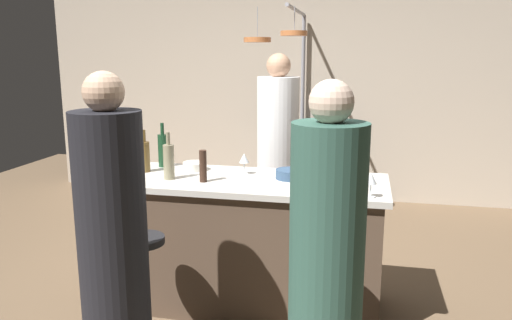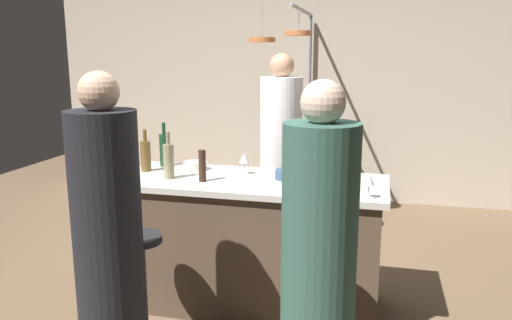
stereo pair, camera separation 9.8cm
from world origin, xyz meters
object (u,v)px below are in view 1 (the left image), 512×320
Objects in this scene: bar_stool_right at (324,304)px; wine_bottle_red at (307,164)px; mixing_bowl_blue at (290,174)px; wine_bottle_green at (163,150)px; wine_bottle_dark at (319,159)px; wine_bottle_white at (169,161)px; chef at (278,160)px; guest_right at (326,271)px; pepper_mill at (203,166)px; mixing_bowl_wooden at (336,177)px; mixing_bowl_ceramic at (195,166)px; wine_glass_near_left_guest at (371,180)px; wine_bottle_amber at (145,156)px; stove_range at (299,166)px; wine_glass_near_right_guest at (244,159)px; bar_stool_left at (144,286)px; guest_left at (113,248)px.

bar_stool_right is 2.08× the size of wine_bottle_red.
wine_bottle_green is at bearing 170.23° from mixing_bowl_blue.
wine_bottle_dark is at bearing 98.41° from bar_stool_right.
wine_bottle_white is 0.95× the size of wine_bottle_dark.
chef reaches higher than guest_right.
pepper_mill is 1.38× the size of mixing_bowl_wooden.
pepper_mill is at bearing -61.72° from mixing_bowl_ceramic.
mixing_bowl_ceramic is (-1.23, 0.45, -0.08)m from wine_glass_near_left_guest.
wine_bottle_amber is at bearing 175.35° from wine_bottle_red.
stove_range is 0.52× the size of chef.
wine_bottle_dark is at bearing 14.51° from wine_bottle_white.
wine_glass_near_right_guest is 1.00× the size of wine_glass_near_left_guest.
chef is at bearing 108.83° from wine_bottle_red.
wine_glass_near_right_guest is (-0.07, -0.96, 0.20)m from chef.
bar_stool_right and bar_stool_left have the same top height.
guest_left reaches higher than wine_bottle_dark.
wine_bottle_dark is 1.74× the size of mixing_bowl_blue.
bar_stool_right is 0.42× the size of guest_right.
bar_stool_right is at bearing -71.88° from chef.
wine_glass_near_right_guest is (0.45, 0.25, -0.02)m from wine_bottle_white.
guest_right is 1.22m from bar_stool_left.
guest_right is 1.03m from mixing_bowl_wooden.
bar_stool_right is 0.76m from wine_glass_near_left_guest.
wine_bottle_white is 1.91× the size of mixing_bowl_ceramic.
chef reaches higher than wine_bottle_red.
wine_bottle_white is (-0.03, 0.51, 0.65)m from bar_stool_left.
wine_bottle_dark is at bearing 38.76° from bar_stool_left.
bar_stool_left is at bearing -86.94° from wine_bottle_white.
mixing_bowl_wooden is at bearing -9.60° from mixing_bowl_ceramic.
wine_bottle_green is (-0.24, 1.23, 0.27)m from guest_left.
mixing_bowl_ceramic is at bearing -12.58° from wine_bottle_green.
wine_glass_near_left_guest is at bearing -19.90° from mixing_bowl_ceramic.
mixing_bowl_wooden is at bearing -11.28° from wine_glass_near_right_guest.
mixing_bowl_wooden is (0.12, -0.13, -0.09)m from wine_bottle_dark.
mixing_bowl_wooden reaches higher than bar_stool_left.
wine_bottle_amber is at bearing 105.87° from guest_left.
bar_stool_right is at bearing -66.45° from mixing_bowl_blue.
wine_glass_near_left_guest is 1.31m from mixing_bowl_ceramic.
pepper_mill is 1.09× the size of mixing_bowl_blue.
wine_bottle_white is at bearing 173.21° from wine_glass_near_left_guest.
pepper_mill is 0.53m from wine_bottle_amber.
wine_glass_near_left_guest is at bearing -74.09° from stove_range.
guest_left reaches higher than wine_bottle_red.
mixing_bowl_wooden is at bearing 14.84° from wine_bottle_red.
chef is at bearing 108.12° from bar_stool_right.
stove_range is 3.49m from guest_left.
chef is 11.82× the size of wine_glass_near_right_guest.
wine_bottle_white is 0.32m from mixing_bowl_ceramic.
guest_left is 0.92m from wine_bottle_white.
wine_glass_near_left_guest is (1.50, -0.51, -0.02)m from wine_bottle_green.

